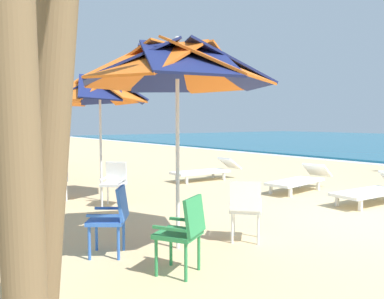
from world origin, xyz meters
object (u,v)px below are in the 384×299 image
object	(u,v)px
beach_umbrella_4	(4,107)
palm_tree_1	(50,17)
plastic_chair_1	(112,216)
beach_umbrella_2	(45,96)
beach_umbrella_3	(12,103)
plastic_chair_8	(20,157)
sun_lounger_3	(206,170)
beach_umbrella_0	(177,67)
beach_umbrella_1	(100,91)
sun_lounger_1	(374,190)
plastic_chair_3	(57,177)
plastic_chair_6	(30,163)
plastic_chair_4	(114,181)
plastic_chair_7	(31,154)
plastic_chair_10	(2,149)
plastic_chair_0	(184,230)
plastic_chair_5	(10,168)
plastic_chair_2	(246,206)
sun_lounger_2	(300,179)

from	to	relation	value
beach_umbrella_4	palm_tree_1	xyz separation A→B (m)	(14.30, -2.36, 0.22)
plastic_chair_1	beach_umbrella_2	distance (m)	6.51
beach_umbrella_3	beach_umbrella_4	distance (m)	3.24
plastic_chair_8	sun_lounger_3	distance (m)	6.46
beach_umbrella_0	beach_umbrella_2	bearing A→B (deg)	178.45
beach_umbrella_1	sun_lounger_1	distance (m)	6.01
plastic_chair_3	plastic_chair_6	bearing A→B (deg)	174.79
beach_umbrella_4	palm_tree_1	distance (m)	14.50
plastic_chair_4	beach_umbrella_1	bearing A→B (deg)	-179.18
plastic_chair_7	beach_umbrella_0	bearing A→B (deg)	-4.25
plastic_chair_3	plastic_chair_10	xyz separation A→B (m)	(-9.83, 0.77, 0.00)
beach_umbrella_2	plastic_chair_10	bearing A→B (deg)	177.61
plastic_chair_8	palm_tree_1	distance (m)	11.03
plastic_chair_1	plastic_chair_10	xyz separation A→B (m)	(-13.66, 1.29, 0.00)
plastic_chair_6	plastic_chair_8	xyz separation A→B (m)	(-2.16, 0.21, 0.00)
plastic_chair_0	plastic_chair_3	world-z (taller)	same
palm_tree_1	beach_umbrella_0	bearing A→B (deg)	117.42
beach_umbrella_2	plastic_chair_7	world-z (taller)	beach_umbrella_2
beach_umbrella_1	plastic_chair_0	bearing A→B (deg)	-11.93
beach_umbrella_2	plastic_chair_5	distance (m)	2.07
beach_umbrella_2	plastic_chair_10	distance (m)	7.73
plastic_chair_0	sun_lounger_1	size ratio (longest dim) A/B	0.40
plastic_chair_0	plastic_chair_2	xyz separation A→B (m)	(-0.44, 1.37, 0.00)
beach_umbrella_0	plastic_chair_6	size ratio (longest dim) A/B	3.19
plastic_chair_7	sun_lounger_1	bearing A→B (deg)	20.90
plastic_chair_7	plastic_chair_10	xyz separation A→B (m)	(-3.43, -0.29, 0.00)
plastic_chair_3	sun_lounger_1	xyz separation A→B (m)	(4.16, 5.10, -0.22)
plastic_chair_5	sun_lounger_3	distance (m)	5.18
plastic_chair_10	sun_lounger_1	xyz separation A→B (m)	(14.00, 4.33, -0.22)
plastic_chair_7	plastic_chair_0	bearing A→B (deg)	-6.21
plastic_chair_7	sun_lounger_1	xyz separation A→B (m)	(10.57, 4.03, -0.22)
plastic_chair_4	palm_tree_1	world-z (taller)	palm_tree_1
beach_umbrella_0	plastic_chair_1	xyz separation A→B (m)	(-0.27, -0.81, -1.88)
beach_umbrella_4	sun_lounger_1	distance (m)	14.22
beach_umbrella_0	beach_umbrella_1	world-z (taller)	beach_umbrella_0
plastic_chair_1	beach_umbrella_3	bearing A→B (deg)	174.48
beach_umbrella_4	palm_tree_1	size ratio (longest dim) A/B	0.65
plastic_chair_1	plastic_chair_3	world-z (taller)	same
beach_umbrella_2	beach_umbrella_4	world-z (taller)	beach_umbrella_2
plastic_chair_3	plastic_chair_4	bearing A→B (deg)	32.89
beach_umbrella_0	sun_lounger_2	bearing A→B (deg)	110.19
plastic_chair_5	sun_lounger_2	distance (m)	7.21
plastic_chair_4	beach_umbrella_4	size ratio (longest dim) A/B	0.33
plastic_chair_7	sun_lounger_2	xyz separation A→B (m)	(8.74, 4.00, -0.22)
plastic_chair_7	plastic_chair_8	distance (m)	0.99
plastic_chair_2	plastic_chair_5	distance (m)	6.91
plastic_chair_0	beach_umbrella_1	size ratio (longest dim) A/B	0.32
plastic_chair_5	plastic_chair_8	world-z (taller)	same
plastic_chair_2	plastic_chair_4	xyz separation A→B (m)	(-3.24, -0.45, 0.00)
plastic_chair_6	beach_umbrella_4	size ratio (longest dim) A/B	0.33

